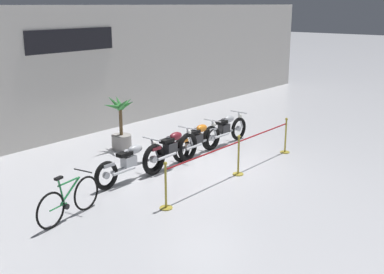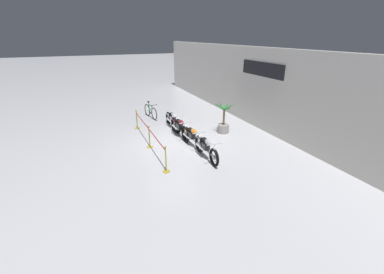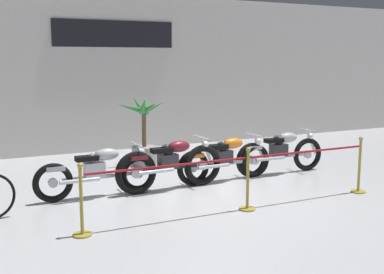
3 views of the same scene
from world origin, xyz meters
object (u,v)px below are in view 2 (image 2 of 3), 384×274
Objects in this scene: bicycle at (151,111)px; stanchion_mid_left at (150,140)px; stanchion_far_left at (143,125)px; motorcycle_maroon_1 at (180,128)px; motorcycle_silver_0 at (173,120)px; motorcycle_silver_3 at (206,148)px; stanchion_mid_right at (166,163)px; potted_palm_left_of_row at (224,121)px; motorcycle_orange_2 at (192,137)px.

stanchion_mid_left reaches higher than bicycle.
stanchion_mid_left is (1.26, 0.00, -0.30)m from stanchion_far_left.
stanchion_far_left is at bearing 180.00° from stanchion_mid_left.
motorcycle_maroon_1 reaches higher than bicycle.
motorcycle_silver_0 is 2.73m from stanchion_mid_left.
motorcycle_silver_3 is 0.42× the size of stanchion_far_left.
stanchion_mid_right is (0.43, -1.86, -0.11)m from motorcycle_silver_3.
stanchion_far_left is 5.01× the size of stanchion_mid_left.
stanchion_mid_left is at bearing -69.15° from motorcycle_maroon_1.
stanchion_mid_left is (0.34, -3.99, -0.30)m from potted_palm_left_of_row.
motorcycle_maroon_1 is 3.54m from stanchion_mid_right.
motorcycle_silver_3 is at bearing 29.53° from stanchion_far_left.
stanchion_mid_left and stanchion_mid_right have the same top height.
motorcycle_silver_3 is at bearing 0.55° from motorcycle_silver_0.
motorcycle_silver_3 is 1.26× the size of bicycle.
motorcycle_maroon_1 is at bearing -4.88° from motorcycle_silver_0.
motorcycle_orange_2 is 1.25× the size of bicycle.
potted_palm_left_of_row reaches higher than stanchion_far_left.
stanchion_far_left is at bearing -109.80° from motorcycle_maroon_1.
motorcycle_silver_0 is at bearing -179.77° from motorcycle_orange_2.
stanchion_far_left reaches higher than bicycle.
motorcycle_silver_0 is 0.43× the size of stanchion_far_left.
stanchion_far_left is at bearing -102.92° from potted_palm_left_of_row.
motorcycle_maroon_1 is 2.32m from potted_palm_left_of_row.
motorcycle_silver_0 is 2.15× the size of stanchion_mid_left.
stanchion_mid_right is (4.48, -1.82, -0.10)m from motorcycle_silver_0.
motorcycle_silver_0 reaches higher than motorcycle_orange_2.
motorcycle_maroon_1 reaches higher than motorcycle_orange_2.
stanchion_far_left is (0.77, -1.82, 0.20)m from motorcycle_silver_0.
stanchion_mid_right is at bearing -28.76° from motorcycle_maroon_1.
stanchion_mid_left is at bearing 0.00° from stanchion_far_left.
motorcycle_silver_3 is 2.08× the size of stanchion_mid_right.
motorcycle_silver_3 is 1.91m from stanchion_mid_right.
motorcycle_maroon_1 is at bearing 110.85° from stanchion_mid_left.
motorcycle_silver_0 is 2.15× the size of stanchion_mid_right.
motorcycle_orange_2 is (1.27, 0.13, -0.03)m from motorcycle_maroon_1.
stanchion_mid_left is at bearing -41.85° from motorcycle_silver_0.
bicycle is (-3.71, -0.53, -0.09)m from motorcycle_maroon_1.
motorcycle_silver_0 is 4.05m from motorcycle_silver_3.
motorcycle_silver_3 is at bearing 3.37° from motorcycle_maroon_1.
motorcycle_orange_2 is at bearing 7.50° from bicycle.
stanchion_mid_right is at bearing -55.02° from potted_palm_left_of_row.
stanchion_mid_right reaches higher than motorcycle_maroon_1.
stanchion_mid_left is 1.00× the size of stanchion_mid_right.
stanchion_far_left is (-0.92, -3.99, -0.00)m from potted_palm_left_of_row.
motorcycle_silver_3 is at bearing -42.11° from potted_palm_left_of_row.
potted_palm_left_of_row reaches higher than stanchion_mid_right.
motorcycle_maroon_1 is 1.02× the size of motorcycle_orange_2.
bicycle is at bearing -144.91° from potted_palm_left_of_row.
motorcycle_silver_0 is 1.35× the size of potted_palm_left_of_row.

